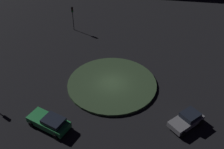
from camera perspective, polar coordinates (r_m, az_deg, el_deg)
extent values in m
plane|color=black|center=(32.96, 0.00, -2.21)|extent=(117.51, 117.51, 0.00)
cylinder|color=#2D4228|center=(32.86, 0.00, -2.00)|extent=(11.26, 11.26, 0.31)
cube|color=#1E7238|center=(28.29, -13.76, -10.13)|extent=(4.63, 4.46, 0.70)
cube|color=black|center=(27.48, -12.78, -9.92)|extent=(2.70, 2.67, 0.47)
cylinder|color=black|center=(29.03, -17.35, -10.43)|extent=(0.60, 0.57, 0.61)
cylinder|color=black|center=(29.85, -14.86, -8.20)|extent=(0.60, 0.57, 0.61)
cylinder|color=black|center=(27.30, -12.32, -13.22)|extent=(0.60, 0.57, 0.61)
cylinder|color=black|center=(28.17, -9.86, -10.74)|extent=(0.60, 0.57, 0.61)
cube|color=slate|center=(28.67, 15.94, -9.82)|extent=(2.88, 4.19, 0.61)
cube|color=black|center=(28.61, 16.85, -8.54)|extent=(2.05, 2.20, 0.52)
cylinder|color=black|center=(27.77, 15.33, -12.61)|extent=(0.42, 0.73, 0.69)
cylinder|color=black|center=(28.44, 12.64, -10.49)|extent=(0.42, 0.73, 0.69)
cylinder|color=black|center=(29.42, 18.93, -9.95)|extent=(0.42, 0.73, 0.69)
cylinder|color=black|center=(30.05, 16.30, -8.03)|extent=(0.42, 0.73, 0.69)
cylinder|color=#2D2D2D|center=(45.05, -8.53, 11.55)|extent=(0.12, 0.12, 3.25)
cube|color=black|center=(44.19, -8.78, 13.96)|extent=(0.25, 0.32, 0.90)
sphere|color=#3F0C0C|center=(43.96, -8.76, 14.22)|extent=(0.20, 0.20, 0.20)
sphere|color=#4C380F|center=(44.06, -8.72, 13.90)|extent=(0.20, 0.20, 0.20)
sphere|color=#1EE53F|center=(44.17, -8.69, 13.58)|extent=(0.20, 0.20, 0.20)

